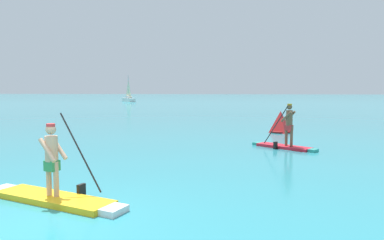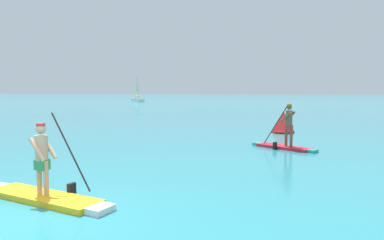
% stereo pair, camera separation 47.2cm
% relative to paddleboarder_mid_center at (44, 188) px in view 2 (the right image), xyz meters
% --- Properties ---
extents(ground, '(440.00, 440.00, 0.00)m').
position_rel_paddleboarder_mid_center_xyz_m(ground, '(0.25, -1.19, -0.28)').
color(ground, teal).
extents(paddleboarder_mid_center, '(3.55, 1.52, 1.86)m').
position_rel_paddleboarder_mid_center_xyz_m(paddleboarder_mid_center, '(0.00, 0.00, 0.00)').
color(paddleboarder_mid_center, yellow).
rests_on(paddleboarder_mid_center, ground).
extents(paddleboarder_far_right, '(2.51, 1.98, 1.84)m').
position_rel_paddleboarder_mid_center_xyz_m(paddleboarder_far_right, '(5.48, 7.84, 0.13)').
color(paddleboarder_far_right, red).
rests_on(paddleboarder_far_right, ground).
extents(race_marker_buoy, '(1.17, 1.17, 1.20)m').
position_rel_paddleboarder_mid_center_xyz_m(race_marker_buoy, '(5.75, 13.30, 0.25)').
color(race_marker_buoy, red).
rests_on(race_marker_buoy, ground).
extents(sailboat_left_horizon, '(4.42, 5.15, 5.57)m').
position_rel_paddleboarder_mid_center_xyz_m(sailboat_left_horizon, '(-21.46, 64.74, 0.45)').
color(sailboat_left_horizon, white).
rests_on(sailboat_left_horizon, ground).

